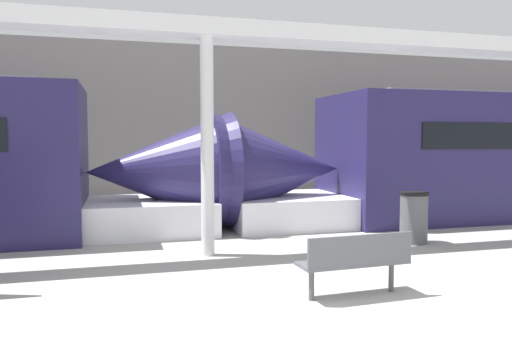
% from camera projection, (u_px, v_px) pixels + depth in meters
% --- Properties ---
extents(ground_plane, '(60.00, 60.00, 0.00)m').
position_uv_depth(ground_plane, '(360.00, 348.00, 4.79)').
color(ground_plane, '#9E9B96').
extents(station_wall, '(56.00, 0.20, 5.00)m').
position_uv_depth(station_wall, '(189.00, 124.00, 15.83)').
color(station_wall, gray).
rests_on(station_wall, ground_plane).
extents(bench_near, '(1.47, 0.52, 0.83)m').
position_uv_depth(bench_near, '(356.00, 259.00, 6.29)').
color(bench_near, '#4C4F54').
rests_on(bench_near, ground_plane).
extents(trash_bin, '(0.55, 0.55, 1.00)m').
position_uv_depth(trash_bin, '(414.00, 217.00, 9.66)').
color(trash_bin, '#4C4F54').
rests_on(trash_bin, ground_plane).
extents(support_column_near, '(0.23, 0.23, 3.73)m').
position_uv_depth(support_column_near, '(207.00, 148.00, 8.54)').
color(support_column_near, silver).
rests_on(support_column_near, ground_plane).
extents(canopy_beam, '(28.00, 0.60, 0.28)m').
position_uv_depth(canopy_beam, '(206.00, 29.00, 8.40)').
color(canopy_beam, silver).
rests_on(canopy_beam, support_column_near).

